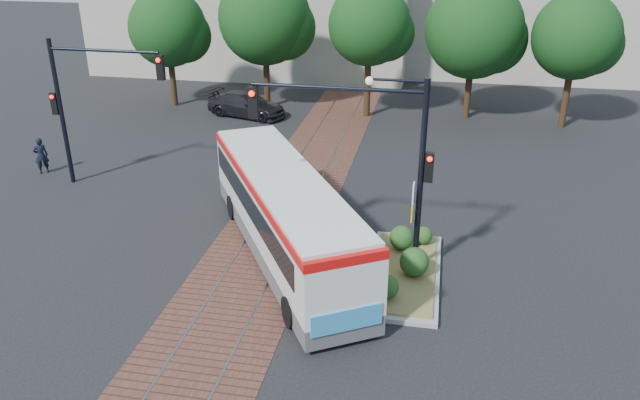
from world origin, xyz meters
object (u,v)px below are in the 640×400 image
(city_bus, at_px, (285,211))
(officer, at_px, (41,156))
(parked_car, at_px, (246,105))
(traffic_island, at_px, (405,265))
(signal_pole_left, at_px, (84,94))
(signal_pole_main, at_px, (380,146))

(city_bus, height_order, officer, city_bus)
(officer, height_order, parked_car, officer)
(traffic_island, xyz_separation_m, parked_car, (-9.94, 15.54, 0.33))
(traffic_island, distance_m, signal_pole_left, 14.50)
(signal_pole_main, xyz_separation_m, parked_car, (-8.98, 15.45, -3.50))
(parked_car, bearing_deg, city_bus, -143.49)
(city_bus, xyz_separation_m, signal_pole_main, (3.01, -0.46, 2.57))
(city_bus, bearing_deg, traffic_island, -38.62)
(city_bus, bearing_deg, parked_car, 80.95)
(officer, bearing_deg, traffic_island, 121.04)
(city_bus, distance_m, officer, 13.20)
(officer, bearing_deg, signal_pole_main, 120.23)
(city_bus, distance_m, signal_pole_left, 10.45)
(signal_pole_left, relative_size, parked_car, 1.32)
(traffic_island, relative_size, signal_pole_left, 0.87)
(signal_pole_left, xyz_separation_m, parked_car, (3.25, 10.65, -3.20))
(traffic_island, height_order, signal_pole_left, signal_pole_left)
(signal_pole_main, bearing_deg, traffic_island, -5.36)
(signal_pole_main, distance_m, parked_car, 18.21)
(traffic_island, xyz_separation_m, signal_pole_left, (-13.19, 4.89, 3.54))
(signal_pole_left, height_order, officer, signal_pole_left)
(signal_pole_left, bearing_deg, parked_car, 73.04)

